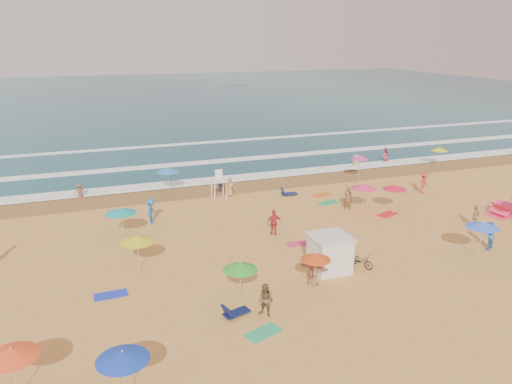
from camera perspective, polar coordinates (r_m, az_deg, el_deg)
name	(u,v)px	position (r m, az deg, el deg)	size (l,w,h in m)	color
ground	(316,235)	(34.26, 6.85, -4.85)	(220.00, 220.00, 0.00)	gold
ocean	(144,98)	(113.87, -12.70, 10.48)	(220.00, 140.00, 0.18)	#0C4756
wet_sand	(254,185)	(45.11, -0.25, 0.79)	(220.00, 220.00, 0.00)	olive
surf_foam	(226,162)	(53.18, -3.47, 3.44)	(200.00, 18.70, 0.05)	white
cabana	(330,254)	(29.00, 8.42, -7.02)	(2.00, 2.00, 2.00)	silver
cabana_roof	(331,237)	(28.59, 8.51, -5.09)	(2.20, 2.20, 0.12)	silver
bicycle	(361,260)	(29.90, 11.89, -7.66)	(0.56, 1.61, 0.85)	black
lifeguard_stand	(219,186)	(41.20, -4.26, 0.64)	(1.20, 1.20, 2.10)	white
beach_umbrellas	(321,208)	(32.98, 7.42, -1.88)	(63.01, 26.77, 0.72)	green
loungers	(426,250)	(33.00, 18.86, -6.28)	(51.33, 25.11, 0.34)	#0E134A
towels	(366,245)	(33.12, 12.45, -5.93)	(58.61, 23.79, 0.03)	red
beachgoers	(302,207)	(36.93, 5.28, -1.77)	(39.05, 25.24, 2.13)	#BC2F2F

